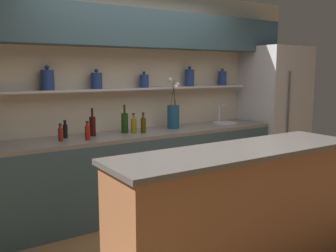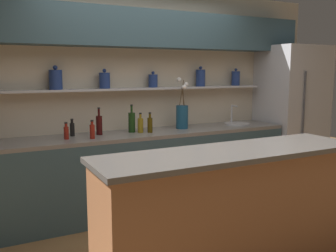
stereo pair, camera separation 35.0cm
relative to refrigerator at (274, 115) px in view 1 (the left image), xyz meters
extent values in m
plane|color=brown|center=(-2.20, -1.20, -0.98)|extent=(12.00, 12.00, 0.00)
cube|color=beige|center=(-2.20, 0.40, 0.32)|extent=(5.20, 0.10, 2.60)
cube|color=#B7B7BC|center=(-2.29, 0.26, 0.43)|extent=(3.63, 0.18, 0.02)
cylinder|color=navy|center=(-3.16, 0.25, 0.55)|extent=(0.14, 0.14, 0.21)
sphere|color=navy|center=(-3.16, 0.25, 0.68)|extent=(0.05, 0.05, 0.05)
cylinder|color=navy|center=(-2.62, 0.25, 0.53)|extent=(0.12, 0.12, 0.18)
sphere|color=navy|center=(-2.62, 0.25, 0.64)|extent=(0.04, 0.04, 0.04)
cylinder|color=navy|center=(-2.02, 0.25, 0.52)|extent=(0.11, 0.11, 0.15)
sphere|color=navy|center=(-2.02, 0.25, 0.62)|extent=(0.04, 0.04, 0.04)
cylinder|color=navy|center=(-1.34, 0.25, 0.55)|extent=(0.12, 0.12, 0.21)
sphere|color=navy|center=(-1.34, 0.25, 0.68)|extent=(0.04, 0.04, 0.04)
cylinder|color=navy|center=(-0.79, 0.25, 0.54)|extent=(0.11, 0.11, 0.19)
sphere|color=navy|center=(-0.79, 0.25, 0.65)|extent=(0.04, 0.04, 0.04)
cube|color=#334C56|center=(-2.20, 0.18, 1.11)|extent=(4.42, 0.34, 0.42)
cube|color=#334C56|center=(-2.29, 0.04, -0.54)|extent=(3.73, 0.62, 0.88)
cube|color=slate|center=(-2.29, 0.04, -0.08)|extent=(3.73, 0.62, 0.04)
cube|color=#99603D|center=(-2.20, -1.59, -0.49)|extent=(2.14, 0.55, 0.98)
cube|color=#56514C|center=(-2.20, -1.59, 0.02)|extent=(2.20, 0.61, 0.04)
cube|color=#B7B7BC|center=(0.00, 0.00, 0.00)|extent=(0.81, 0.70, 1.96)
cylinder|color=#4C4C51|center=(-0.15, -0.37, 0.10)|extent=(0.02, 0.02, 1.08)
cylinder|color=navy|center=(-1.71, 0.09, 0.08)|extent=(0.15, 0.15, 0.28)
cylinder|color=#4C3319|center=(-1.71, 0.09, 0.38)|extent=(0.08, 0.04, 0.30)
sphere|color=silver|center=(-1.73, 0.13, 0.53)|extent=(0.05, 0.05, 0.05)
cylinder|color=#4C3319|center=(-1.70, 0.08, 0.35)|extent=(0.03, 0.02, 0.25)
sphere|color=silver|center=(-1.67, 0.04, 0.48)|extent=(0.05, 0.05, 0.05)
cylinder|color=#4C3319|center=(-1.71, 0.05, 0.34)|extent=(0.04, 0.01, 0.22)
sphere|color=silver|center=(-1.72, 0.01, 0.45)|extent=(0.06, 0.06, 0.06)
cylinder|color=#B7B7BC|center=(-0.90, 0.04, -0.05)|extent=(0.33, 0.33, 0.02)
cylinder|color=#B7B7BC|center=(-0.90, 0.16, 0.07)|extent=(0.02, 0.02, 0.22)
cylinder|color=#B7B7BC|center=(-0.90, 0.10, 0.18)|extent=(0.02, 0.12, 0.02)
cylinder|color=#380C0C|center=(-2.74, 0.11, 0.05)|extent=(0.07, 0.07, 0.21)
cylinder|color=#380C0C|center=(-2.74, 0.11, 0.19)|extent=(0.02, 0.02, 0.08)
cylinder|color=black|center=(-2.74, 0.11, 0.24)|extent=(0.03, 0.03, 0.01)
cylinder|color=maroon|center=(-3.12, 0.00, 0.01)|extent=(0.05, 0.05, 0.13)
cylinder|color=maroon|center=(-3.12, 0.00, 0.09)|extent=(0.03, 0.03, 0.04)
cylinder|color=black|center=(-3.12, 0.00, 0.11)|extent=(0.03, 0.03, 0.01)
cylinder|color=maroon|center=(-2.87, -0.10, 0.02)|extent=(0.05, 0.05, 0.15)
cylinder|color=maroon|center=(-2.87, -0.10, 0.11)|extent=(0.03, 0.03, 0.04)
cylinder|color=black|center=(-2.87, -0.10, 0.13)|extent=(0.03, 0.03, 0.01)
cylinder|color=#193814|center=(-2.36, 0.11, 0.05)|extent=(0.08, 0.08, 0.22)
cylinder|color=#193814|center=(-2.36, 0.11, 0.21)|extent=(0.02, 0.02, 0.08)
cylinder|color=black|center=(-2.36, 0.11, 0.25)|extent=(0.03, 0.03, 0.01)
cylinder|color=#47380A|center=(-2.18, -0.01, 0.03)|extent=(0.06, 0.06, 0.17)
cylinder|color=#47380A|center=(-2.18, -0.01, 0.14)|extent=(0.03, 0.03, 0.05)
cylinder|color=black|center=(-2.18, -0.01, 0.17)|extent=(0.03, 0.03, 0.01)
cylinder|color=black|center=(-3.02, 0.16, 0.01)|extent=(0.05, 0.05, 0.14)
cylinder|color=black|center=(-3.02, 0.16, 0.10)|extent=(0.03, 0.03, 0.04)
cylinder|color=black|center=(-3.02, 0.16, 0.12)|extent=(0.03, 0.03, 0.01)
cylinder|color=olive|center=(-2.28, 0.04, 0.02)|extent=(0.06, 0.06, 0.16)
cylinder|color=olive|center=(-2.28, 0.04, 0.13)|extent=(0.03, 0.03, 0.05)
cylinder|color=black|center=(-2.28, 0.04, 0.16)|extent=(0.03, 0.03, 0.01)
camera|label=1|loc=(-4.22, -3.68, 0.65)|focal=40.00mm
camera|label=2|loc=(-3.92, -3.86, 0.65)|focal=40.00mm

